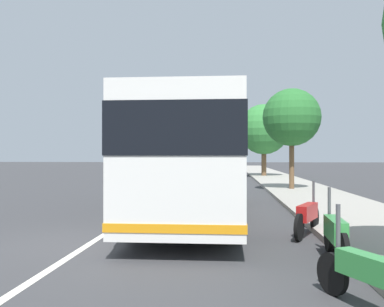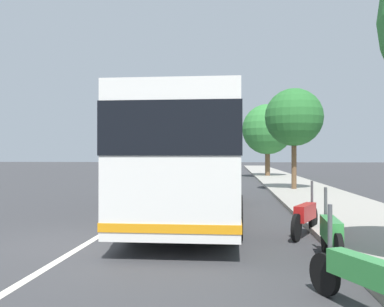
# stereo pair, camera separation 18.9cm
# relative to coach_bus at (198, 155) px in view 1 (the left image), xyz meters

# --- Properties ---
(ground_plane) EXTENTS (220.00, 220.00, 0.00)m
(ground_plane) POSITION_rel_coach_bus_xyz_m (-4.34, 1.98, -1.88)
(ground_plane) COLOR #38383A
(sidewalk_curb) EXTENTS (110.00, 3.60, 0.14)m
(sidewalk_curb) POSITION_rel_coach_bus_xyz_m (5.66, -4.77, -1.81)
(sidewalk_curb) COLOR #9E998E
(sidewalk_curb) RESTS_ON ground
(lane_divider_line) EXTENTS (110.00, 0.16, 0.01)m
(lane_divider_line) POSITION_rel_coach_bus_xyz_m (5.66, 1.98, -1.87)
(lane_divider_line) COLOR silver
(lane_divider_line) RESTS_ON ground
(coach_bus) EXTENTS (11.78, 2.65, 3.25)m
(coach_bus) POSITION_rel_coach_bus_xyz_m (0.00, 0.00, 0.00)
(coach_bus) COLOR silver
(coach_bus) RESTS_ON ground
(motorcycle_nearest_curb) EXTENTS (1.97, 0.98, 1.23)m
(motorcycle_nearest_curb) POSITION_rel_coach_bus_xyz_m (-8.04, -2.66, -1.43)
(motorcycle_nearest_curb) COLOR black
(motorcycle_nearest_curb) RESTS_ON ground
(motorcycle_by_tree) EXTENTS (2.12, 0.31, 1.27)m
(motorcycle_by_tree) POSITION_rel_coach_bus_xyz_m (-5.46, -2.84, -1.40)
(motorcycle_by_tree) COLOR black
(motorcycle_by_tree) RESTS_ON ground
(motorcycle_angled) EXTENTS (1.92, 0.93, 1.25)m
(motorcycle_angled) POSITION_rel_coach_bus_xyz_m (-3.10, -2.79, -1.41)
(motorcycle_angled) COLOR black
(motorcycle_angled) RESTS_ON ground
(car_ahead_same_lane) EXTENTS (4.20, 2.11, 1.52)m
(car_ahead_same_lane) POSITION_rel_coach_bus_xyz_m (29.18, 3.53, -1.17)
(car_ahead_same_lane) COLOR gold
(car_ahead_same_lane) RESTS_ON ground
(car_far_distant) EXTENTS (3.99, 2.03, 1.52)m
(car_far_distant) POSITION_rel_coach_bus_xyz_m (41.80, 3.84, -1.16)
(car_far_distant) COLOR black
(car_far_distant) RESTS_ON ground
(car_oncoming) EXTENTS (4.51, 2.11, 1.35)m
(car_oncoming) POSITION_rel_coach_bus_xyz_m (43.01, -0.13, -1.21)
(car_oncoming) COLOR silver
(car_oncoming) RESTS_ON ground
(roadside_tree_mid_block) EXTENTS (3.02, 3.02, 5.39)m
(roadside_tree_mid_block) POSITION_rel_coach_bus_xyz_m (9.34, -4.28, 1.98)
(roadside_tree_mid_block) COLOR brown
(roadside_tree_mid_block) RESTS_ON ground
(roadside_tree_far_block) EXTENTS (4.36, 4.36, 6.33)m
(roadside_tree_far_block) POSITION_rel_coach_bus_xyz_m (23.89, -4.09, 2.26)
(roadside_tree_far_block) COLOR brown
(roadside_tree_far_block) RESTS_ON ground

